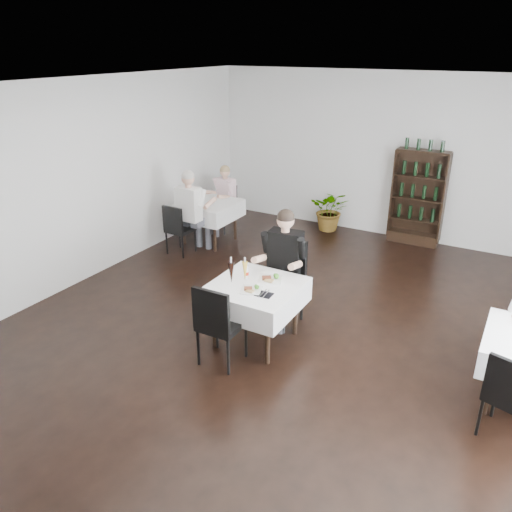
{
  "coord_description": "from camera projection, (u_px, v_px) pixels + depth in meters",
  "views": [
    {
      "loc": [
        2.34,
        -4.63,
        3.42
      ],
      "look_at": [
        -0.41,
        0.2,
        1.04
      ],
      "focal_mm": 35.0,
      "sensor_mm": 36.0,
      "label": 1
    }
  ],
  "objects": [
    {
      "name": "left_chair_far",
      "position": [
        225.0,
        204.0,
        9.75
      ],
      "size": [
        0.45,
        0.46,
        0.9
      ],
      "color": "black",
      "rests_on": "ground"
    },
    {
      "name": "plate_far",
      "position": [
        270.0,
        279.0,
        6.04
      ],
      "size": [
        0.36,
        0.36,
        0.09
      ],
      "color": "white",
      "rests_on": "main_table"
    },
    {
      "name": "diner_left_near",
      "position": [
        192.0,
        206.0,
        8.5
      ],
      "size": [
        0.57,
        0.56,
        1.5
      ],
      "color": "#45464E",
      "rests_on": "ground"
    },
    {
      "name": "main_chair_near",
      "position": [
        218.0,
        321.0,
        5.55
      ],
      "size": [
        0.47,
        0.47,
        1.01
      ],
      "color": "black",
      "rests_on": "ground"
    },
    {
      "name": "main_chair_far",
      "position": [
        283.0,
        275.0,
        6.49
      ],
      "size": [
        0.58,
        0.58,
        1.13
      ],
      "color": "black",
      "rests_on": "ground"
    },
    {
      "name": "main_table",
      "position": [
        256.0,
        296.0,
        6.01
      ],
      "size": [
        1.03,
        1.03,
        0.77
      ],
      "color": "black",
      "rests_on": "ground"
    },
    {
      "name": "napkin_cutlery",
      "position": [
        264.0,
        294.0,
        5.7
      ],
      "size": [
        0.2,
        0.21,
        0.02
      ],
      "color": "black",
      "rests_on": "main_table"
    },
    {
      "name": "coke_bottle",
      "position": [
        246.0,
        272.0,
        6.05
      ],
      "size": [
        0.06,
        0.06,
        0.22
      ],
      "color": "silver",
      "rests_on": "main_table"
    },
    {
      "name": "left_table",
      "position": [
        209.0,
        210.0,
        9.09
      ],
      "size": [
        0.98,
        0.98,
        0.77
      ],
      "color": "black",
      "rests_on": "ground"
    },
    {
      "name": "room_shell",
      "position": [
        279.0,
        231.0,
        5.52
      ],
      "size": [
        9.0,
        9.0,
        9.0
      ],
      "color": "black",
      "rests_on": "ground"
    },
    {
      "name": "pilsner_dark",
      "position": [
        231.0,
        272.0,
        5.93
      ],
      "size": [
        0.08,
        0.08,
        0.34
      ],
      "color": "black",
      "rests_on": "main_table"
    },
    {
      "name": "potted_tree",
      "position": [
        331.0,
        210.0,
        9.76
      ],
      "size": [
        0.86,
        0.79,
        0.82
      ],
      "primitive_type": "imported",
      "rotation": [
        0.0,
        0.0,
        0.22
      ],
      "color": "#25541D",
      "rests_on": "ground"
    },
    {
      "name": "diner_main",
      "position": [
        283.0,
        259.0,
        6.35
      ],
      "size": [
        0.6,
        0.61,
        1.53
      ],
      "color": "#45464E",
      "rests_on": "ground"
    },
    {
      "name": "right_chair_near",
      "position": [
        511.0,
        394.0,
        4.48
      ],
      "size": [
        0.52,
        0.52,
        0.92
      ],
      "color": "black",
      "rests_on": "ground"
    },
    {
      "name": "wine_shelf",
      "position": [
        418.0,
        199.0,
        8.96
      ],
      "size": [
        0.9,
        0.28,
        1.75
      ],
      "color": "black",
      "rests_on": "ground"
    },
    {
      "name": "plate_near",
      "position": [
        251.0,
        289.0,
        5.79
      ],
      "size": [
        0.3,
        0.3,
        0.07
      ],
      "color": "white",
      "rests_on": "main_table"
    },
    {
      "name": "left_chair_near",
      "position": [
        177.0,
        227.0,
        8.58
      ],
      "size": [
        0.42,
        0.42,
        0.9
      ],
      "color": "black",
      "rests_on": "ground"
    },
    {
      "name": "pilsner_lager",
      "position": [
        245.0,
        271.0,
        6.01
      ],
      "size": [
        0.07,
        0.07,
        0.3
      ],
      "color": "gold",
      "rests_on": "main_table"
    },
    {
      "name": "diner_left_far",
      "position": [
        223.0,
        194.0,
        9.5
      ],
      "size": [
        0.55,
        0.59,
        1.32
      ],
      "color": "#45464E",
      "rests_on": "ground"
    }
  ]
}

